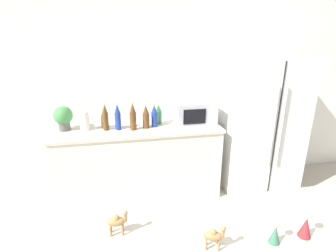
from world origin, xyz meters
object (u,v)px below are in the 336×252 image
camel_figurine_second (117,221)px  wise_man_figurine_crimson (306,226)px  back_bottle_4 (154,116)px  microwave (194,112)px  back_bottle_6 (118,117)px  back_bottle_5 (133,117)px  wise_man_figurine_purple (275,233)px  camel_figurine (214,235)px  paper_towel_roll (84,121)px  refrigerator (260,125)px  back_bottle_3 (159,114)px  back_bottle_2 (146,117)px  back_bottle_0 (104,119)px  back_bottle_1 (105,117)px  potted_plant (63,117)px

camel_figurine_second → wise_man_figurine_crimson: bearing=-11.8°
back_bottle_4 → camel_figurine_second: (-0.43, -1.86, 0.06)m
microwave → back_bottle_6: (-0.91, -0.06, 0.01)m
back_bottle_4 → wise_man_figurine_crimson: size_ratio=1.94×
back_bottle_5 → wise_man_figurine_purple: bearing=-75.2°
camel_figurine → camel_figurine_second: size_ratio=0.96×
paper_towel_roll → wise_man_figurine_crimson: (1.23, -2.06, 0.07)m
microwave → back_bottle_6: size_ratio=1.55×
back_bottle_5 → refrigerator: bearing=0.5°
back_bottle_3 → back_bottle_4: 0.12m
back_bottle_2 → wise_man_figurine_crimson: (0.54, -2.01, 0.05)m
microwave → back_bottle_0: microwave is taller
back_bottle_1 → back_bottle_6: bearing=-3.4°
back_bottle_6 → wise_man_figurine_crimson: bearing=-67.0°
refrigerator → back_bottle_0: bearing=176.6°
back_bottle_3 → camel_figurine_second: size_ratio=1.94×
back_bottle_4 → refrigerator: bearing=-2.1°
back_bottle_3 → back_bottle_5: 0.36m
back_bottle_2 → back_bottle_3: bearing=38.1°
back_bottle_4 → wise_man_figurine_crimson: bearing=-77.9°
back_bottle_5 → potted_plant: bearing=170.7°
back_bottle_0 → camel_figurine_second: bearing=-85.7°
potted_plant → camel_figurine_second: size_ratio=2.19×
microwave → back_bottle_4: microwave is taller
refrigerator → back_bottle_3: 1.30m
paper_towel_roll → wise_man_figurine_purple: 2.33m
potted_plant → back_bottle_0: bearing=0.2°
back_bottle_6 → wise_man_figurine_purple: bearing=-71.1°
back_bottle_6 → camel_figurine_second: (-0.01, -1.83, 0.04)m
back_bottle_0 → wise_man_figurine_purple: bearing=-68.1°
paper_towel_roll → wise_man_figurine_purple: (1.06, -2.07, 0.06)m
paper_towel_roll → back_bottle_4: 0.79m
potted_plant → paper_towel_roll: (0.23, -0.04, -0.05)m
wise_man_figurine_crimson → wise_man_figurine_purple: size_ratio=1.15×
paper_towel_roll → camel_figurine_second: (0.36, -1.88, 0.08)m
back_bottle_5 → paper_towel_roll: bearing=170.9°
potted_plant → back_bottle_6: back_bottle_6 is taller
camel_figurine_second → microwave: bearing=64.0°
microwave → wise_man_figurine_purple: size_ratio=3.91×
refrigerator → back_bottle_5: bearing=-179.5°
back_bottle_5 → camel_figurine_second: back_bottle_5 is taller
back_bottle_5 → back_bottle_6: 0.17m
camel_figurine_second → back_bottle_4: bearing=76.8°
back_bottle_0 → wise_man_figurine_purple: 2.28m
camel_figurine → wise_man_figurine_crimson: (0.45, -0.01, -0.01)m
back_bottle_0 → wise_man_figurine_purple: wise_man_figurine_purple is taller
back_bottle_4 → wise_man_figurine_crimson: 2.08m
potted_plant → back_bottle_4: potted_plant is taller
refrigerator → back_bottle_3: refrigerator is taller
back_bottle_1 → camel_figurine: (0.54, -2.01, 0.04)m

